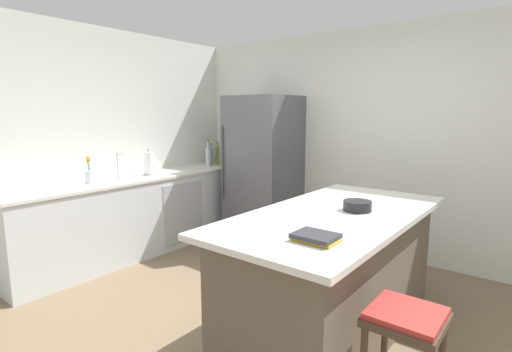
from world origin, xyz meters
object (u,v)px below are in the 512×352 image
object	(u,v)px
flower_vase	(89,175)
olive_oil_bottle	(217,155)
soda_bottle	(208,156)
mixing_bowl	(357,206)
kitchen_island	(333,273)
gin_bottle	(211,157)
syrup_bottle	(227,158)
cookbook_stack	(316,237)
bar_stool	(405,333)
sink_faucet	(119,165)
paper_towel_roll	(149,164)
refrigerator	(263,169)

from	to	relation	value
flower_vase	olive_oil_bottle	distance (m)	1.94
soda_bottle	olive_oil_bottle	bearing A→B (deg)	88.56
flower_vase	mixing_bowl	size ratio (longest dim) A/B	1.40
kitchen_island	gin_bottle	distance (m)	3.10
kitchen_island	flower_vase	world-z (taller)	flower_vase
olive_oil_bottle	soda_bottle	distance (m)	0.18
kitchen_island	soda_bottle	xyz separation A→B (m)	(-2.65, 1.34, 0.57)
soda_bottle	mixing_bowl	xyz separation A→B (m)	(2.75, -1.20, -0.07)
syrup_bottle	cookbook_stack	xyz separation A→B (m)	(2.75, -2.27, -0.04)
bar_stool	olive_oil_bottle	size ratio (longest dim) A/B	2.07
kitchen_island	sink_faucet	distance (m)	2.73
paper_towel_roll	mixing_bowl	xyz separation A→B (m)	(2.72, -0.17, -0.07)
mixing_bowl	syrup_bottle	bearing A→B (deg)	150.82
mixing_bowl	bar_stool	bearing A→B (deg)	-50.94
sink_faucet	syrup_bottle	world-z (taller)	sink_faucet
sink_faucet	mixing_bowl	world-z (taller)	sink_faucet
cookbook_stack	soda_bottle	bearing A→B (deg)	145.18
syrup_bottle	olive_oil_bottle	distance (m)	0.14
paper_towel_roll	gin_bottle	distance (m)	1.12
refrigerator	syrup_bottle	size ratio (longest dim) A/B	8.30
flower_vase	cookbook_stack	bearing A→B (deg)	-4.55
sink_faucet	mixing_bowl	xyz separation A→B (m)	(2.77, 0.19, -0.09)
syrup_bottle	refrigerator	bearing A→B (deg)	-12.19
olive_oil_bottle	cookbook_stack	bearing A→B (deg)	-37.25
bar_stool	cookbook_stack	bearing A→B (deg)	-174.65
bar_stool	olive_oil_bottle	xyz separation A→B (m)	(-3.34, 2.12, 0.50)
flower_vase	olive_oil_bottle	xyz separation A→B (m)	(0.00, 1.94, 0.04)
flower_vase	soda_bottle	world-z (taller)	soda_bottle
gin_bottle	soda_bottle	size ratio (longest dim) A/B	0.85
flower_vase	mixing_bowl	distance (m)	2.80
refrigerator	soda_bottle	bearing A→B (deg)	-172.70
sink_faucet	refrigerator	bearing A→B (deg)	58.85
cookbook_stack	bar_stool	bearing A→B (deg)	5.35
kitchen_island	paper_towel_roll	distance (m)	2.70
refrigerator	cookbook_stack	bearing A→B (deg)	-46.91
paper_towel_roll	bar_stool	bearing A→B (deg)	-15.38
kitchen_island	mixing_bowl	xyz separation A→B (m)	(0.10, 0.14, 0.50)
gin_bottle	paper_towel_roll	bearing A→B (deg)	-86.47
kitchen_island	sink_faucet	xyz separation A→B (m)	(-2.67, -0.05, 0.59)
olive_oil_bottle	mixing_bowl	bearing A→B (deg)	-26.68
kitchen_island	mixing_bowl	bearing A→B (deg)	54.25
soda_bottle	syrup_bottle	bearing A→B (deg)	71.69
olive_oil_bottle	gin_bottle	distance (m)	0.10
kitchen_island	bar_stool	world-z (taller)	kitchen_island
refrigerator	mixing_bowl	world-z (taller)	refrigerator
syrup_bottle	olive_oil_bottle	xyz separation A→B (m)	(-0.09, -0.10, 0.04)
olive_oil_bottle	cookbook_stack	world-z (taller)	olive_oil_bottle
flower_vase	olive_oil_bottle	bearing A→B (deg)	89.97
mixing_bowl	olive_oil_bottle	bearing A→B (deg)	153.32
refrigerator	soda_bottle	xyz separation A→B (m)	(-0.89, -0.11, 0.12)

